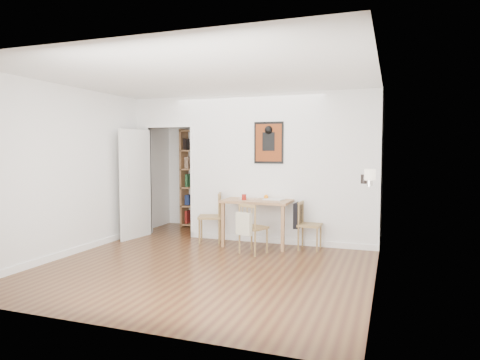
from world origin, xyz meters
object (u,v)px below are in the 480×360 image
at_px(red_glass, 244,197).
at_px(chair_right, 309,225).
at_px(orange_fruit, 266,197).
at_px(ceramic_jar_b, 366,180).
at_px(chair_left, 210,217).
at_px(notebook, 274,199).
at_px(dining_table, 258,205).
at_px(chair_front, 253,228).
at_px(bookshelf, 202,179).
at_px(mantel_lamp, 370,176).
at_px(ceramic_jar_a, 365,179).
at_px(fireplace, 371,224).

bearing_deg(red_glass, chair_right, 6.51).
height_order(orange_fruit, ceramic_jar_b, ceramic_jar_b).
bearing_deg(ceramic_jar_b, chair_left, 168.17).
xyz_separation_m(chair_right, notebook, (-0.60, 0.06, 0.39)).
xyz_separation_m(dining_table, chair_front, (0.10, -0.58, -0.29)).
bearing_deg(bookshelf, orange_fruit, -34.03).
bearing_deg(ceramic_jar_b, notebook, 156.80).
distance_m(bookshelf, red_glass, 2.04).
xyz_separation_m(mantel_lamp, ceramic_jar_b, (-0.08, 0.61, -0.09)).
height_order(chair_right, notebook, notebook).
bearing_deg(chair_front, chair_left, 151.08).
height_order(chair_right, ceramic_jar_a, ceramic_jar_a).
xyz_separation_m(chair_front, bookshelf, (-1.75, 1.88, 0.62)).
height_order(chair_right, fireplace, fireplace).
xyz_separation_m(chair_left, orange_fruit, (0.98, 0.16, 0.38)).
xyz_separation_m(dining_table, notebook, (0.27, 0.05, 0.10)).
distance_m(red_glass, mantel_lamp, 2.39).
bearing_deg(bookshelf, red_glass, -44.65).
distance_m(chair_left, ceramic_jar_b, 2.83).
bearing_deg(orange_fruit, chair_left, -170.98).
bearing_deg(ceramic_jar_a, chair_right, 140.33).
relative_size(dining_table, orange_fruit, 15.13).
distance_m(orange_fruit, mantel_lamp, 2.25).
xyz_separation_m(chair_front, red_glass, (-0.30, 0.45, 0.43)).
relative_size(bookshelf, ceramic_jar_b, 21.82).
xyz_separation_m(red_glass, notebook, (0.47, 0.18, -0.04)).
height_order(chair_front, orange_fruit, orange_fruit).
relative_size(red_glass, ceramic_jar_a, 0.76).
height_order(orange_fruit, notebook, orange_fruit).
bearing_deg(chair_left, bookshelf, 120.15).
xyz_separation_m(dining_table, ceramic_jar_a, (1.78, -0.76, 0.53)).
height_order(bookshelf, mantel_lamp, bookshelf).
bearing_deg(bookshelf, mantel_lamp, -35.56).
xyz_separation_m(chair_right, mantel_lamp, (1.00, -1.21, 0.89)).
xyz_separation_m(orange_fruit, ceramic_jar_a, (1.67, -0.87, 0.40)).
distance_m(chair_right, ceramic_jar_a, 1.44).
distance_m(chair_right, notebook, 0.72).
xyz_separation_m(chair_left, chair_right, (1.74, 0.04, -0.03)).
bearing_deg(ceramic_jar_b, bookshelf, 151.07).
relative_size(orange_fruit, ceramic_jar_b, 0.80).
bearing_deg(orange_fruit, chair_right, -8.65).
xyz_separation_m(dining_table, mantel_lamp, (1.87, -1.22, 0.61)).
bearing_deg(chair_right, dining_table, 179.62).
distance_m(chair_front, orange_fruit, 0.81).
height_order(bookshelf, orange_fruit, bookshelf).
relative_size(notebook, ceramic_jar_a, 2.52).
bearing_deg(chair_left, ceramic_jar_b, -11.83).
relative_size(chair_left, ceramic_jar_a, 6.91).
distance_m(bookshelf, orange_fruit, 2.14).
bearing_deg(chair_front, red_glass, 123.77).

